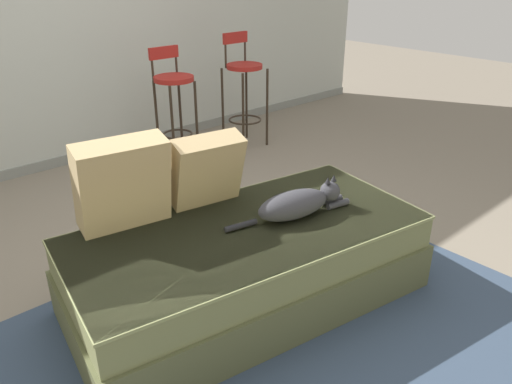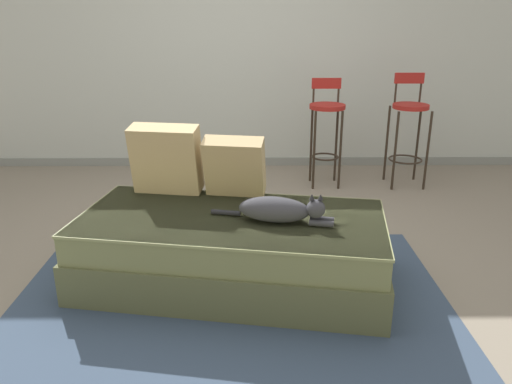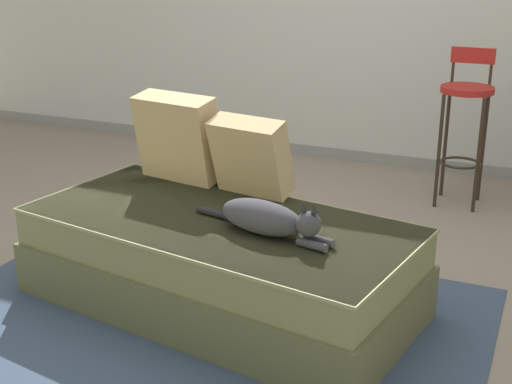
# 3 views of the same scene
# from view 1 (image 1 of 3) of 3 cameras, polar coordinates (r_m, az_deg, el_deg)

# --- Properties ---
(ground_plane) EXTENTS (16.00, 16.00, 0.00)m
(ground_plane) POSITION_cam_1_polar(r_m,az_deg,el_deg) (3.07, -5.90, -8.64)
(ground_plane) COLOR slate
(ground_plane) RESTS_ON ground
(wall_back_panel) EXTENTS (8.00, 0.10, 2.60)m
(wall_back_panel) POSITION_cam_1_polar(r_m,az_deg,el_deg) (4.61, -24.51, 18.04)
(wall_back_panel) COLOR #B7BCB2
(wall_back_panel) RESTS_ON ground
(wall_baseboard_trim) EXTENTS (8.00, 0.02, 0.09)m
(wall_baseboard_trim) POSITION_cam_1_polar(r_m,az_deg,el_deg) (4.83, -21.67, 3.24)
(wall_baseboard_trim) COLOR gray
(wall_baseboard_trim) RESTS_ON ground
(area_rug) EXTENTS (2.56, 2.00, 0.01)m
(area_rug) POSITION_cam_1_polar(r_m,az_deg,el_deg) (2.64, 3.50, -14.90)
(area_rug) COLOR #334256
(area_rug) RESTS_ON ground
(couch) EXTENTS (1.99, 1.20, 0.45)m
(couch) POSITION_cam_1_polar(r_m,az_deg,el_deg) (2.68, -0.96, -8.18)
(couch) COLOR brown
(couch) RESTS_ON ground
(throw_pillow_corner) EXTENTS (0.49, 0.31, 0.47)m
(throw_pillow_corner) POSITION_cam_1_polar(r_m,az_deg,el_deg) (2.57, -15.03, 0.92)
(throw_pillow_corner) COLOR tan
(throw_pillow_corner) RESTS_ON couch
(throw_pillow_middle) EXTENTS (0.43, 0.31, 0.41)m
(throw_pillow_middle) POSITION_cam_1_polar(r_m,az_deg,el_deg) (2.74, -5.73, 2.53)
(throw_pillow_middle) COLOR tan
(throw_pillow_middle) RESTS_ON couch
(cat) EXTENTS (0.73, 0.25, 0.19)m
(cat) POSITION_cam_1_polar(r_m,az_deg,el_deg) (2.66, 4.82, -1.30)
(cat) COLOR #333338
(cat) RESTS_ON couch
(bar_stool_near_window) EXTENTS (0.34, 0.34, 1.03)m
(bar_stool_near_window) POSITION_cam_1_polar(r_m,az_deg,el_deg) (4.43, -9.37, 11.02)
(bar_stool_near_window) COLOR #2D2319
(bar_stool_near_window) RESTS_ON ground
(bar_stool_by_doorway) EXTENTS (0.34, 0.34, 1.08)m
(bar_stool_by_doorway) POSITION_cam_1_polar(r_m,az_deg,el_deg) (4.89, -1.42, 12.39)
(bar_stool_by_doorway) COLOR #2D2319
(bar_stool_by_doorway) RESTS_ON ground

